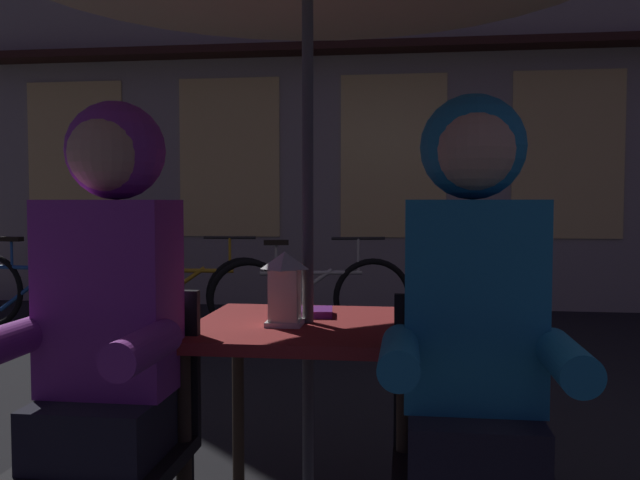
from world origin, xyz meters
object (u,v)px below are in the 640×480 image
(bicycle_nearest, at_px, (40,290))
(bicycle_third, at_px, (311,297))
(person_right_hooded, at_px, (474,314))
(book, at_px, (303,312))
(chair_right, at_px, (470,447))
(bicycle_second, at_px, (184,294))
(person_left_hooded, at_px, (106,306))
(chair_left, at_px, (118,431))
(cafe_table, at_px, (308,354))
(lantern, at_px, (285,287))

(bicycle_nearest, distance_m, bicycle_third, 2.42)
(person_right_hooded, xyz_separation_m, bicycle_third, (-0.96, 3.79, -0.50))
(person_right_hooded, distance_m, book, 0.76)
(chair_right, distance_m, bicycle_third, 3.85)
(person_right_hooded, height_order, bicycle_second, person_right_hooded)
(person_right_hooded, distance_m, bicycle_second, 4.38)
(person_left_hooded, distance_m, bicycle_nearest, 4.61)
(person_left_hooded, height_order, bicycle_nearest, person_left_hooded)
(bicycle_second, height_order, book, bicycle_second)
(chair_left, bearing_deg, book, 48.07)
(cafe_table, distance_m, lantern, 0.24)
(chair_left, height_order, bicycle_third, chair_left)
(lantern, bearing_deg, chair_left, -144.04)
(lantern, distance_m, chair_left, 0.64)
(chair_left, bearing_deg, lantern, 35.96)
(bicycle_third, bearing_deg, bicycle_nearest, 177.45)
(cafe_table, relative_size, book, 3.70)
(book, bearing_deg, chair_left, -138.05)
(cafe_table, xyz_separation_m, lantern, (-0.06, -0.07, 0.22))
(cafe_table, bearing_deg, person_left_hooded, -138.43)
(lantern, bearing_deg, bicycle_second, 113.36)
(cafe_table, relative_size, bicycle_nearest, 0.44)
(bicycle_nearest, relative_size, bicycle_third, 1.02)
(person_left_hooded, bearing_deg, chair_left, 90.00)
(person_left_hooded, height_order, person_right_hooded, same)
(cafe_table, distance_m, bicycle_third, 3.41)
(bicycle_nearest, bearing_deg, bicycle_second, -2.49)
(chair_right, height_order, book, chair_right)
(person_right_hooded, bearing_deg, chair_right, 90.00)
(person_left_hooded, height_order, bicycle_second, person_left_hooded)
(chair_right, xyz_separation_m, bicycle_third, (-0.96, 3.73, -0.14))
(cafe_table, bearing_deg, person_right_hooded, -41.57)
(lantern, bearing_deg, person_right_hooded, -33.53)
(cafe_table, bearing_deg, bicycle_second, 114.64)
(bicycle_second, xyz_separation_m, bicycle_third, (1.09, -0.05, 0.00))
(person_left_hooded, distance_m, bicycle_second, 4.02)
(lantern, xyz_separation_m, chair_left, (-0.42, -0.30, -0.37))
(bicycle_second, distance_m, book, 3.65)
(person_left_hooded, bearing_deg, chair_right, 3.39)
(bicycle_third, bearing_deg, bicycle_second, 177.37)
(bicycle_second, bearing_deg, cafe_table, -65.36)
(bicycle_second, bearing_deg, lantern, -66.64)
(cafe_table, height_order, person_right_hooded, person_right_hooded)
(book, bearing_deg, bicycle_nearest, 124.41)
(bicycle_second, xyz_separation_m, book, (1.53, -3.29, 0.41))
(cafe_table, xyz_separation_m, person_left_hooded, (-0.48, -0.43, 0.21))
(chair_left, height_order, person_left_hooded, person_left_hooded)
(person_right_hooded, relative_size, bicycle_second, 0.83)
(bicycle_second, relative_size, book, 8.40)
(person_left_hooded, bearing_deg, bicycle_second, 105.78)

